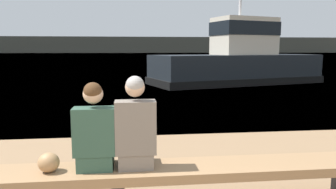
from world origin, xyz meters
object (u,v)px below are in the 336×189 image
at_px(person_left, 95,133).
at_px(shopping_bag, 49,162).
at_px(bench_main, 118,177).
at_px(person_right, 136,129).
at_px(tugboat_red, 238,63).

relative_size(person_left, shopping_bag, 4.27).
distance_m(bench_main, person_left, 0.53).
height_order(bench_main, shopping_bag, shopping_bag).
relative_size(person_right, shopping_bag, 4.55).
bearing_deg(shopping_bag, tugboat_red, 63.97).
bearing_deg(tugboat_red, shopping_bag, 137.50).
height_order(person_left, person_right, person_right).
bearing_deg(shopping_bag, person_left, 3.51).
bearing_deg(tugboat_red, bench_main, 139.97).
height_order(person_left, shopping_bag, person_left).
xyz_separation_m(bench_main, person_right, (0.19, 0.00, 0.50)).
bearing_deg(person_right, shopping_bag, -178.26).
distance_m(shopping_bag, tugboat_red, 14.40).
height_order(bench_main, person_right, person_right).
relative_size(person_left, person_right, 0.94).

